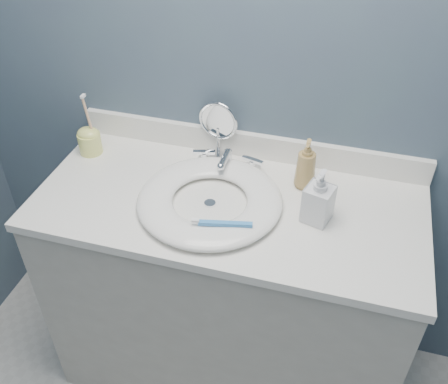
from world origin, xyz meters
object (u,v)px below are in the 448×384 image
(makeup_mirror, at_px, (218,127))
(soap_bottle_clear, at_px, (319,196))
(toothbrush_holder, at_px, (89,139))
(soap_bottle_amber, at_px, (306,164))

(makeup_mirror, relative_size, soap_bottle_clear, 1.19)
(soap_bottle_clear, height_order, toothbrush_holder, toothbrush_holder)
(soap_bottle_amber, distance_m, soap_bottle_clear, 0.16)
(soap_bottle_clear, relative_size, toothbrush_holder, 0.76)
(soap_bottle_amber, height_order, toothbrush_holder, toothbrush_holder)
(soap_bottle_clear, bearing_deg, toothbrush_holder, -173.63)
(makeup_mirror, height_order, toothbrush_holder, toothbrush_holder)
(soap_bottle_clear, bearing_deg, soap_bottle_amber, 127.88)
(soap_bottle_amber, relative_size, soap_bottle_clear, 0.99)
(makeup_mirror, height_order, soap_bottle_amber, makeup_mirror)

